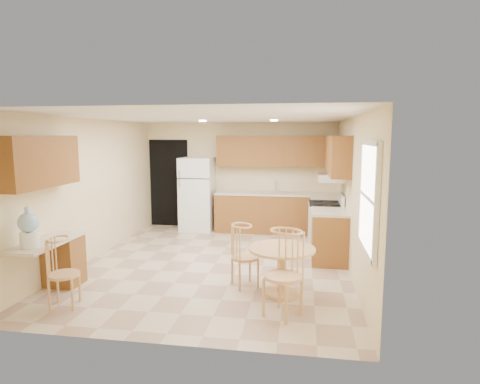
% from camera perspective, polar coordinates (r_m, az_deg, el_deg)
% --- Properties ---
extents(floor, '(5.50, 5.50, 0.00)m').
position_cam_1_polar(floor, '(7.08, -3.51, -10.08)').
color(floor, '#C2AB8D').
rests_on(floor, ground).
extents(ceiling, '(4.50, 5.50, 0.02)m').
position_cam_1_polar(ceiling, '(6.74, -3.70, 10.56)').
color(ceiling, white).
rests_on(ceiling, wall_back).
extents(wall_back, '(4.50, 0.02, 2.50)m').
position_cam_1_polar(wall_back, '(9.48, 0.01, 2.29)').
color(wall_back, beige).
rests_on(wall_back, floor).
extents(wall_front, '(4.50, 0.02, 2.50)m').
position_cam_1_polar(wall_front, '(4.20, -11.79, -5.25)').
color(wall_front, beige).
rests_on(wall_front, floor).
extents(wall_left, '(0.02, 5.50, 2.50)m').
position_cam_1_polar(wall_left, '(7.61, -20.38, 0.35)').
color(wall_left, beige).
rests_on(wall_left, floor).
extents(wall_right, '(0.02, 5.50, 2.50)m').
position_cam_1_polar(wall_right, '(6.68, 15.58, -0.44)').
color(wall_right, beige).
rests_on(wall_right, floor).
extents(doorway, '(0.90, 0.02, 2.10)m').
position_cam_1_polar(doorway, '(9.91, -10.05, 1.26)').
color(doorway, black).
rests_on(doorway, floor).
extents(base_cab_back, '(2.75, 0.60, 0.87)m').
position_cam_1_polar(base_cab_back, '(9.21, 5.11, -3.04)').
color(base_cab_back, brown).
rests_on(base_cab_back, floor).
extents(counter_back, '(2.75, 0.63, 0.04)m').
position_cam_1_polar(counter_back, '(9.13, 5.14, -0.24)').
color(counter_back, beige).
rests_on(counter_back, base_cab_back).
extents(base_cab_right_a, '(0.60, 0.59, 0.87)m').
position_cam_1_polar(base_cab_right_a, '(8.62, 12.00, -3.95)').
color(base_cab_right_a, brown).
rests_on(base_cab_right_a, floor).
extents(counter_right_a, '(0.63, 0.59, 0.04)m').
position_cam_1_polar(counter_right_a, '(8.54, 12.09, -0.97)').
color(counter_right_a, beige).
rests_on(counter_right_a, base_cab_right_a).
extents(base_cab_right_b, '(0.60, 0.80, 0.87)m').
position_cam_1_polar(base_cab_right_b, '(7.21, 12.59, -6.35)').
color(base_cab_right_b, brown).
rests_on(base_cab_right_b, floor).
extents(counter_right_b, '(0.63, 0.80, 0.04)m').
position_cam_1_polar(counter_right_b, '(7.11, 12.71, -2.79)').
color(counter_right_b, beige).
rests_on(counter_right_b, base_cab_right_b).
extents(upper_cab_back, '(2.75, 0.33, 0.70)m').
position_cam_1_polar(upper_cab_back, '(9.18, 5.28, 5.82)').
color(upper_cab_back, brown).
rests_on(upper_cab_back, wall_back).
extents(upper_cab_right, '(0.33, 2.42, 0.70)m').
position_cam_1_polar(upper_cab_right, '(7.81, 13.54, 5.24)').
color(upper_cab_right, brown).
rests_on(upper_cab_right, wall_right).
extents(upper_cab_left, '(0.33, 1.40, 0.70)m').
position_cam_1_polar(upper_cab_left, '(6.12, -26.63, 3.89)').
color(upper_cab_left, brown).
rests_on(upper_cab_left, wall_left).
extents(sink, '(0.78, 0.44, 0.01)m').
position_cam_1_polar(sink, '(9.13, 4.99, -0.10)').
color(sink, silver).
rests_on(sink, counter_back).
extents(range_hood, '(0.50, 0.76, 0.14)m').
position_cam_1_polar(range_hood, '(7.81, 12.83, 2.10)').
color(range_hood, silver).
rests_on(range_hood, upper_cab_right).
extents(desk_pedestal, '(0.48, 0.42, 0.72)m').
position_cam_1_polar(desk_pedestal, '(6.56, -23.75, -8.98)').
color(desk_pedestal, brown).
rests_on(desk_pedestal, floor).
extents(desk_top, '(0.50, 1.20, 0.04)m').
position_cam_1_polar(desk_top, '(6.15, -25.87, -6.44)').
color(desk_top, beige).
rests_on(desk_top, desk_pedestal).
extents(window, '(0.06, 1.12, 1.30)m').
position_cam_1_polar(window, '(4.83, 17.91, -0.72)').
color(window, white).
rests_on(window, wall_right).
extents(can_light_a, '(0.14, 0.14, 0.02)m').
position_cam_1_polar(can_light_a, '(8.02, -5.33, 10.04)').
color(can_light_a, white).
rests_on(can_light_a, ceiling).
extents(can_light_b, '(0.14, 0.14, 0.02)m').
position_cam_1_polar(can_light_b, '(7.79, 4.85, 10.10)').
color(can_light_b, white).
rests_on(can_light_b, ceiling).
extents(refrigerator, '(0.75, 0.73, 1.69)m').
position_cam_1_polar(refrigerator, '(9.39, -6.07, -0.29)').
color(refrigerator, white).
rests_on(refrigerator, floor).
extents(stove, '(0.65, 0.76, 1.09)m').
position_cam_1_polar(stove, '(7.95, 12.07, -4.71)').
color(stove, white).
rests_on(stove, floor).
extents(dining_table, '(0.92, 0.92, 0.68)m').
position_cam_1_polar(dining_table, '(5.64, 5.95, -10.16)').
color(dining_table, tan).
rests_on(dining_table, floor).
extents(chair_table_a, '(0.41, 0.52, 0.92)m').
position_cam_1_polar(chair_table_a, '(5.81, 0.58, -8.37)').
color(chair_table_a, tan).
rests_on(chair_table_a, floor).
extents(chair_table_b, '(0.47, 0.54, 1.06)m').
position_cam_1_polar(chair_table_b, '(4.86, 6.11, -10.69)').
color(chair_table_b, tan).
rests_on(chair_table_b, floor).
extents(chair_desk, '(0.40, 0.51, 0.90)m').
position_cam_1_polar(chair_desk, '(5.63, -24.32, -9.78)').
color(chair_desk, tan).
rests_on(chair_desk, floor).
extents(water_crock, '(0.26, 0.26, 0.53)m').
position_cam_1_polar(water_crock, '(5.84, -27.85, -4.70)').
color(water_crock, white).
rests_on(water_crock, desk_top).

